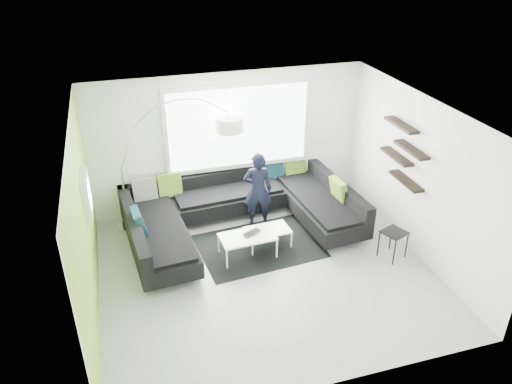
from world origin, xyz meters
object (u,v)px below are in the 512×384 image
sectional_sofa (242,214)px  person (258,190)px  side_table (393,244)px  arc_lamp (121,169)px  coffee_table (258,241)px  laptop (254,234)px

sectional_sofa → person: (0.38, 0.19, 0.36)m
sectional_sofa → side_table: size_ratio=8.41×
sectional_sofa → person: bearing=21.9°
sectional_sofa → arc_lamp: arc_lamp is taller
coffee_table → laptop: bearing=-144.2°
coffee_table → person: 1.06m
arc_lamp → laptop: bearing=-29.4°
coffee_table → arc_lamp: arc_lamp is taller
sectional_sofa → side_table: sectional_sofa is taller
arc_lamp → side_table: (4.41, -2.35, -0.99)m
sectional_sofa → side_table: bearing=-38.1°
laptop → side_table: bearing=-45.8°
side_table → person: size_ratio=0.34×
sectional_sofa → coffee_table: bearing=-84.6°
sectional_sofa → arc_lamp: 2.38m
sectional_sofa → laptop: (0.02, -0.76, 0.02)m
sectional_sofa → coffee_table: 0.71m
side_table → laptop: size_ratio=1.28×
side_table → arc_lamp: bearing=151.9°
sectional_sofa → coffee_table: size_ratio=3.53×
arc_lamp → side_table: size_ratio=4.80×
sectional_sofa → person: size_ratio=2.89×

